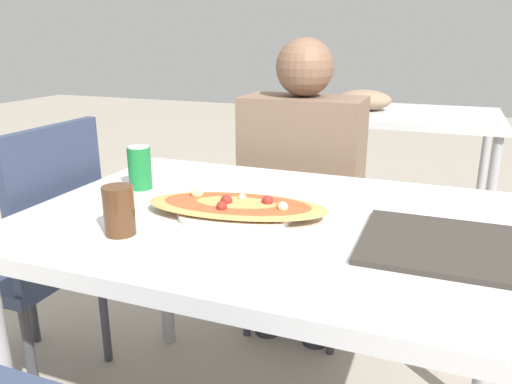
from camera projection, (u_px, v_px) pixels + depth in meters
The scene contains 9 objects.
dining_table at pixel (274, 243), 1.25m from camera, with size 1.23×0.85×0.72m.
chair_far_seated at pixel (308, 203), 2.01m from camera, with size 0.40×0.40×0.90m.
chair_side_left at pixel (36, 249), 1.58m from camera, with size 0.40×0.40×0.90m.
person_seated at pixel (301, 168), 1.86m from camera, with size 0.44×0.26×1.14m.
pizza_main at pixel (236, 207), 1.24m from camera, with size 0.48×0.29×0.06m.
soda_can at pixel (140, 168), 1.44m from camera, with size 0.07×0.07×0.12m.
drink_glass at pixel (119, 210), 1.11m from camera, with size 0.07×0.07×0.11m.
serving_tray at pixel (474, 249), 1.03m from camera, with size 0.46×0.31×0.01m.
background_table at pixel (393, 121), 2.93m from camera, with size 1.10×0.80×0.84m.
Camera 1 is at (0.37, -1.10, 1.15)m, focal length 35.00 mm.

